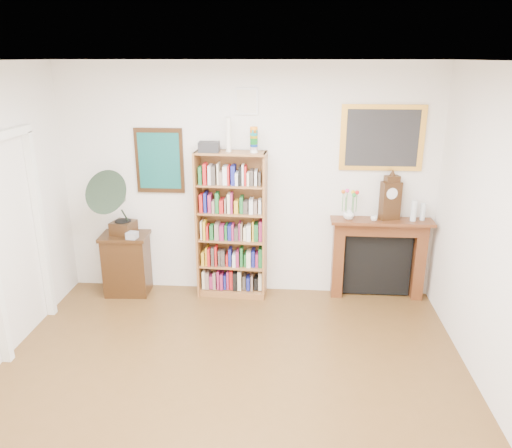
{
  "coord_description": "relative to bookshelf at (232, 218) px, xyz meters",
  "views": [
    {
      "loc": [
        0.53,
        -3.3,
        2.83
      ],
      "look_at": [
        0.17,
        1.6,
        1.18
      ],
      "focal_mm": 35.0,
      "sensor_mm": 36.0,
      "label": 1
    }
  ],
  "objects": [
    {
      "name": "room",
      "position": [
        0.18,
        -2.33,
        0.4
      ],
      "size": [
        4.51,
        5.01,
        2.81
      ],
      "color": "brown",
      "rests_on": "ground"
    },
    {
      "name": "door_casing",
      "position": [
        -2.03,
        -1.13,
        0.26
      ],
      "size": [
        0.08,
        1.02,
        2.17
      ],
      "color": "white",
      "rests_on": "left_wall"
    },
    {
      "name": "teal_poster",
      "position": [
        -0.87,
        0.15,
        0.65
      ],
      "size": [
        0.58,
        0.04,
        0.78
      ],
      "color": "black",
      "rests_on": "back_wall"
    },
    {
      "name": "small_picture",
      "position": [
        0.18,
        0.15,
        1.35
      ],
      "size": [
        0.26,
        0.04,
        0.3
      ],
      "color": "white",
      "rests_on": "back_wall"
    },
    {
      "name": "gilt_painting",
      "position": [
        1.73,
        0.15,
        0.95
      ],
      "size": [
        0.95,
        0.04,
        0.75
      ],
      "color": "gold",
      "rests_on": "back_wall"
    },
    {
      "name": "bookshelf",
      "position": [
        0.0,
        0.0,
        0.0
      ],
      "size": [
        0.84,
        0.34,
        2.07
      ],
      "rotation": [
        0.0,
        0.0,
        -0.07
      ],
      "color": "brown",
      "rests_on": "floor"
    },
    {
      "name": "side_cabinet",
      "position": [
        -1.31,
        -0.06,
        -0.62
      ],
      "size": [
        0.59,
        0.44,
        0.78
      ],
      "primitive_type": "cube",
      "rotation": [
        0.0,
        0.0,
        0.05
      ],
      "color": "black",
      "rests_on": "floor"
    },
    {
      "name": "fireplace",
      "position": [
        1.78,
        0.08,
        -0.42
      ],
      "size": [
        1.2,
        0.29,
        1.01
      ],
      "rotation": [
        0.0,
        0.0,
        -0.01
      ],
      "color": "#542713",
      "rests_on": "floor"
    },
    {
      "name": "gramophone",
      "position": [
        -1.32,
        -0.17,
        0.25
      ],
      "size": [
        0.63,
        0.73,
        0.85
      ],
      "rotation": [
        0.0,
        0.0,
        -0.21
      ],
      "color": "black",
      "rests_on": "side_cabinet"
    },
    {
      "name": "cd_stack",
      "position": [
        -1.17,
        -0.19,
        -0.19
      ],
      "size": [
        0.14,
        0.14,
        0.08
      ],
      "primitive_type": "cube",
      "rotation": [
        0.0,
        0.0,
        -0.14
      ],
      "color": "silver",
      "rests_on": "side_cabinet"
    },
    {
      "name": "mantel_clock",
      "position": [
        1.86,
        0.06,
        0.26
      ],
      "size": [
        0.25,
        0.18,
        0.52
      ],
      "rotation": [
        0.0,
        0.0,
        0.29
      ],
      "color": "black",
      "rests_on": "fireplace"
    },
    {
      "name": "flower_vase",
      "position": [
        1.39,
        0.03,
        0.08
      ],
      "size": [
        0.15,
        0.15,
        0.14
      ],
      "primitive_type": "imported",
      "rotation": [
        0.0,
        0.0,
        -0.17
      ],
      "color": "silver",
      "rests_on": "fireplace"
    },
    {
      "name": "teacup",
      "position": [
        1.68,
        -0.02,
        0.04
      ],
      "size": [
        0.08,
        0.08,
        0.06
      ],
      "primitive_type": "imported",
      "rotation": [
        0.0,
        0.0,
        0.05
      ],
      "color": "silver",
      "rests_on": "fireplace"
    },
    {
      "name": "bottle_left",
      "position": [
        2.13,
        0.02,
        0.13
      ],
      "size": [
        0.07,
        0.07,
        0.24
      ],
      "primitive_type": "cylinder",
      "color": "silver",
      "rests_on": "fireplace"
    },
    {
      "name": "bottle_right",
      "position": [
        2.25,
        0.06,
        0.11
      ],
      "size": [
        0.06,
        0.06,
        0.2
      ],
      "primitive_type": "cylinder",
      "color": "silver",
      "rests_on": "fireplace"
    }
  ]
}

